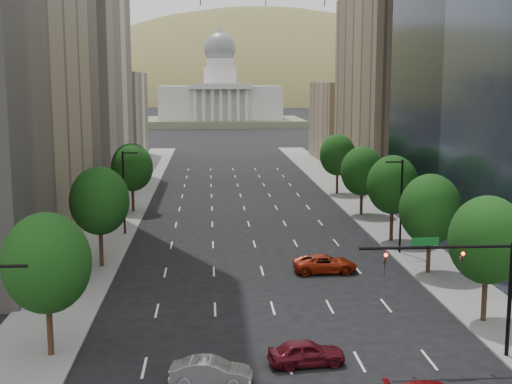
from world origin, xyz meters
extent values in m
cube|color=slate|center=(-15.50, 60.00, 0.07)|extent=(6.00, 200.00, 0.15)
cube|color=slate|center=(15.50, 60.00, 0.07)|extent=(6.00, 200.00, 0.15)
cube|color=beige|center=(-25.00, 103.00, 17.50)|extent=(14.00, 30.00, 35.00)
cube|color=beige|center=(-25.00, 136.00, 9.00)|extent=(14.00, 26.00, 18.00)
cube|color=#8C7759|center=(25.00, 100.00, 15.00)|extent=(14.00, 30.00, 30.00)
cube|color=#8C7759|center=(25.00, 133.00, 8.00)|extent=(14.00, 26.00, 16.00)
cylinder|color=#382316|center=(14.00, 36.00, 2.00)|extent=(0.36, 0.36, 4.00)
ellipsoid|color=#10380F|center=(14.00, 36.00, 5.76)|extent=(5.20, 5.20, 5.98)
cylinder|color=#382316|center=(14.00, 48.00, 1.95)|extent=(0.36, 0.36, 3.90)
ellipsoid|color=#10380F|center=(14.00, 48.00, 5.62)|extent=(5.20, 5.20, 5.98)
cylinder|color=#382316|center=(14.00, 60.00, 2.05)|extent=(0.36, 0.36, 4.10)
ellipsoid|color=#10380F|center=(14.00, 60.00, 5.90)|extent=(5.20, 5.20, 5.98)
cylinder|color=#382316|center=(14.00, 74.00, 1.90)|extent=(0.36, 0.36, 3.80)
ellipsoid|color=#10380F|center=(14.00, 74.00, 5.47)|extent=(5.20, 5.20, 5.98)
cylinder|color=#382316|center=(14.00, 90.00, 2.00)|extent=(0.36, 0.36, 4.00)
ellipsoid|color=#10380F|center=(14.00, 90.00, 5.76)|extent=(5.20, 5.20, 5.98)
cylinder|color=#382316|center=(-14.00, 32.00, 2.00)|extent=(0.36, 0.36, 4.00)
ellipsoid|color=#10380F|center=(-14.00, 32.00, 5.76)|extent=(5.20, 5.20, 5.98)
cylinder|color=#382316|center=(-14.00, 52.00, 2.08)|extent=(0.36, 0.36, 4.15)
ellipsoid|color=#10380F|center=(-14.00, 52.00, 5.98)|extent=(5.20, 5.20, 5.98)
cylinder|color=#382316|center=(-14.00, 78.00, 1.98)|extent=(0.36, 0.36, 3.95)
ellipsoid|color=#10380F|center=(-14.00, 78.00, 5.69)|extent=(5.20, 5.20, 5.98)
cylinder|color=black|center=(13.50, 55.00, 4.50)|extent=(0.20, 0.20, 9.00)
cylinder|color=black|center=(12.70, 55.00, 8.80)|extent=(1.60, 0.14, 0.14)
cylinder|color=black|center=(-12.70, 20.00, 8.80)|extent=(1.60, 0.14, 0.14)
cylinder|color=black|center=(-13.50, 65.00, 4.50)|extent=(0.20, 0.20, 9.00)
cylinder|color=black|center=(-12.70, 65.00, 8.80)|extent=(1.60, 0.14, 0.14)
cylinder|color=black|center=(13.00, 30.00, 3.50)|extent=(0.24, 0.24, 7.00)
cylinder|color=black|center=(8.50, 30.00, 6.80)|extent=(9.00, 0.18, 0.18)
imported|color=black|center=(10.00, 30.00, 6.25)|extent=(0.18, 0.22, 1.10)
imported|color=black|center=(5.50, 30.00, 6.25)|extent=(0.18, 0.22, 1.10)
sphere|color=#FF0C07|center=(10.00, 29.82, 6.45)|extent=(0.20, 0.20, 0.20)
sphere|color=#FF0C07|center=(5.50, 29.82, 6.45)|extent=(0.20, 0.20, 0.20)
cube|color=#0C591E|center=(7.80, 30.00, 7.15)|extent=(1.60, 0.06, 0.45)
cube|color=#596647|center=(0.00, 250.00, 1.25)|extent=(60.00, 40.00, 2.50)
cube|color=silver|center=(0.00, 250.00, 8.50)|extent=(44.00, 26.00, 12.00)
cube|color=silver|center=(0.00, 236.00, 14.50)|extent=(22.00, 4.00, 2.00)
cylinder|color=silver|center=(0.00, 250.00, 18.00)|extent=(12.00, 12.00, 7.00)
cylinder|color=silver|center=(0.00, 250.00, 23.00)|extent=(9.60, 9.60, 3.00)
sphere|color=slate|center=(0.00, 250.00, 28.10)|extent=(11.60, 11.60, 11.60)
cylinder|color=silver|center=(0.00, 250.00, 33.95)|extent=(1.80, 1.80, 2.50)
ellipsoid|color=olive|center=(-140.00, 560.00, -33.25)|extent=(380.00, 342.00, 190.00)
ellipsoid|color=olive|center=(40.00, 600.00, -42.00)|extent=(440.00, 396.00, 240.00)
ellipsoid|color=olive|center=(210.00, 640.00, -35.00)|extent=(360.00, 324.00, 200.00)
imported|color=#500D16|center=(1.00, 29.74, 0.76)|extent=(4.64, 2.32, 1.52)
imported|color=gray|center=(-4.52, 27.50, 0.73)|extent=(4.58, 2.07, 1.46)
imported|color=maroon|center=(5.36, 49.13, 0.76)|extent=(5.57, 2.72, 1.52)
camera|label=1|loc=(-4.51, -7.84, 16.23)|focal=48.54mm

